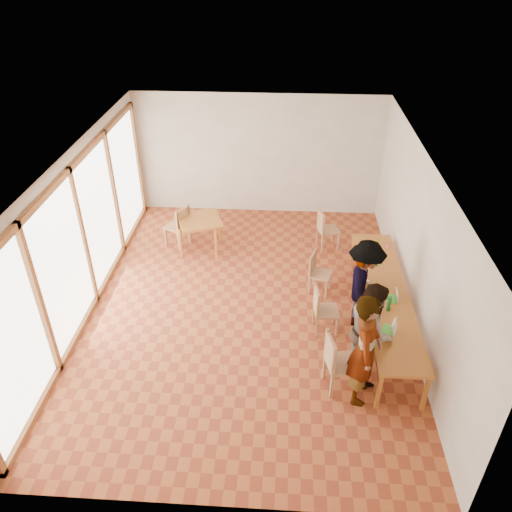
{
  "coord_description": "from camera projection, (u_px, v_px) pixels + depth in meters",
  "views": [
    {
      "loc": [
        0.66,
        -7.5,
        6.08
      ],
      "look_at": [
        0.18,
        0.12,
        1.1
      ],
      "focal_mm": 35.0,
      "sensor_mm": 36.0,
      "label": 1
    }
  ],
  "objects": [
    {
      "name": "ground",
      "position": [
        246.0,
        307.0,
        9.63
      ],
      "size": [
        8.0,
        8.0,
        0.0
      ],
      "primitive_type": "plane",
      "color": "#A54F28",
      "rests_on": "ground"
    },
    {
      "name": "wall_back",
      "position": [
        259.0,
        155.0,
        12.15
      ],
      "size": [
        6.0,
        0.1,
        3.0
      ],
      "primitive_type": "cube",
      "color": "beige",
      "rests_on": "ground"
    },
    {
      "name": "wall_front",
      "position": [
        216.0,
        429.0,
        5.46
      ],
      "size": [
        6.0,
        0.1,
        3.0
      ],
      "primitive_type": "cube",
      "color": "beige",
      "rests_on": "ground"
    },
    {
      "name": "wall_right",
      "position": [
        418.0,
        246.0,
        8.65
      ],
      "size": [
        0.1,
        8.0,
        3.0
      ],
      "primitive_type": "cube",
      "color": "beige",
      "rests_on": "ground"
    },
    {
      "name": "window_wall",
      "position": [
        82.0,
        235.0,
        8.96
      ],
      "size": [
        0.1,
        8.0,
        3.0
      ],
      "primitive_type": "cube",
      "color": "white",
      "rests_on": "ground"
    },
    {
      "name": "ceiling",
      "position": [
        244.0,
        159.0,
        7.98
      ],
      "size": [
        6.0,
        8.0,
        0.04
      ],
      "primitive_type": "cube",
      "color": "white",
      "rests_on": "wall_back"
    },
    {
      "name": "communal_table",
      "position": [
        385.0,
        294.0,
        8.81
      ],
      "size": [
        0.8,
        4.0,
        0.75
      ],
      "color": "#A57024",
      "rests_on": "ground"
    },
    {
      "name": "side_table",
      "position": [
        200.0,
        223.0,
        11.04
      ],
      "size": [
        0.9,
        0.9,
        0.75
      ],
      "rotation": [
        0.0,
        0.0,
        0.34
      ],
      "color": "#A57024",
      "rests_on": "ground"
    },
    {
      "name": "chair_near",
      "position": [
        336.0,
        358.0,
        7.6
      ],
      "size": [
        0.57,
        0.57,
        0.54
      ],
      "rotation": [
        0.0,
        0.0,
        0.22
      ],
      "color": "tan",
      "rests_on": "ground"
    },
    {
      "name": "chair_mid",
      "position": [
        321.0,
        306.0,
        8.77
      ],
      "size": [
        0.46,
        0.46,
        0.48
      ],
      "rotation": [
        0.0,
        0.0,
        0.1
      ],
      "color": "tan",
      "rests_on": "ground"
    },
    {
      "name": "chair_far",
      "position": [
        316.0,
        268.0,
        9.79
      ],
      "size": [
        0.5,
        0.5,
        0.46
      ],
      "rotation": [
        0.0,
        0.0,
        -0.32
      ],
      "color": "tan",
      "rests_on": "ground"
    },
    {
      "name": "chair_empty",
      "position": [
        325.0,
        225.0,
        11.13
      ],
      "size": [
        0.53,
        0.53,
        0.5
      ],
      "rotation": [
        0.0,
        0.0,
        0.27
      ],
      "color": "tan",
      "rests_on": "ground"
    },
    {
      "name": "chair_spare",
      "position": [
        180.0,
        222.0,
        11.19
      ],
      "size": [
        0.62,
        0.62,
        0.52
      ],
      "rotation": [
        0.0,
        0.0,
        2.65
      ],
      "color": "tan",
      "rests_on": "ground"
    },
    {
      "name": "person_near",
      "position": [
        365.0,
        349.0,
        7.28
      ],
      "size": [
        0.56,
        0.76,
        1.91
      ],
      "primitive_type": "imported",
      "rotation": [
        0.0,
        0.0,
        1.41
      ],
      "color": "gray",
      "rests_on": "ground"
    },
    {
      "name": "person_mid",
      "position": [
        371.0,
        330.0,
        7.76
      ],
      "size": [
        0.68,
        0.87,
        1.74
      ],
      "primitive_type": "imported",
      "rotation": [
        0.0,
        0.0,
        1.6
      ],
      "color": "gray",
      "rests_on": "ground"
    },
    {
      "name": "person_far",
      "position": [
        364.0,
        284.0,
        8.78
      ],
      "size": [
        0.8,
        1.2,
        1.72
      ],
      "primitive_type": "imported",
      "rotation": [
        0.0,
        0.0,
        1.41
      ],
      "color": "gray",
      "rests_on": "ground"
    },
    {
      "name": "laptop_near",
      "position": [
        391.0,
        329.0,
        7.88
      ],
      "size": [
        0.3,
        0.31,
        0.21
      ],
      "rotation": [
        0.0,
        0.0,
        -0.4
      ],
      "color": "green",
      "rests_on": "communal_table"
    },
    {
      "name": "laptop_mid",
      "position": [
        394.0,
        297.0,
        8.57
      ],
      "size": [
        0.23,
        0.25,
        0.19
      ],
      "rotation": [
        0.0,
        0.0,
        -0.14
      ],
      "color": "green",
      "rests_on": "communal_table"
    },
    {
      "name": "laptop_far",
      "position": [
        375.0,
        261.0,
        9.52
      ],
      "size": [
        0.27,
        0.28,
        0.2
      ],
      "rotation": [
        0.0,
        0.0,
        0.35
      ],
      "color": "green",
      "rests_on": "communal_table"
    },
    {
      "name": "yellow_mug",
      "position": [
        377.0,
        244.0,
        10.05
      ],
      "size": [
        0.15,
        0.15,
        0.09
      ],
      "primitive_type": "imported",
      "rotation": [
        0.0,
        0.0,
        -0.31
      ],
      "color": "yellow",
      "rests_on": "communal_table"
    },
    {
      "name": "green_bottle",
      "position": [
        389.0,
        304.0,
        8.28
      ],
      "size": [
        0.07,
        0.07,
        0.28
      ],
      "primitive_type": "cylinder",
      "color": "#186325",
      "rests_on": "communal_table"
    },
    {
      "name": "clear_glass",
      "position": [
        370.0,
        291.0,
        8.74
      ],
      "size": [
        0.07,
        0.07,
        0.09
      ],
      "primitive_type": "cylinder",
      "color": "silver",
      "rests_on": "communal_table"
    },
    {
      "name": "condiment_cup",
      "position": [
        367.0,
        282.0,
        8.98
      ],
      "size": [
        0.08,
        0.08,
        0.06
      ],
      "primitive_type": "cylinder",
      "color": "white",
      "rests_on": "communal_table"
    },
    {
      "name": "pink_phone",
      "position": [
        387.0,
        246.0,
        10.04
      ],
      "size": [
        0.05,
        0.1,
        0.01
      ],
      "primitive_type": "cube",
      "color": "#F23C89",
      "rests_on": "communal_table"
    },
    {
      "name": "black_pouch",
      "position": [
        372.0,
        309.0,
        8.32
      ],
      "size": [
        0.16,
        0.26,
        0.09
      ],
      "primitive_type": "cube",
      "color": "black",
      "rests_on": "communal_table"
    }
  ]
}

